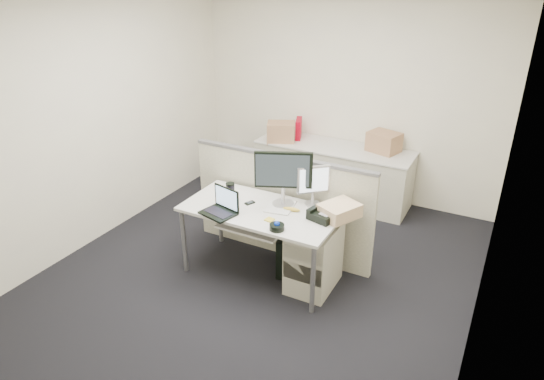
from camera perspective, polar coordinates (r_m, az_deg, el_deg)
The scene contains 28 objects.
floor at distance 5.02m, azimuth -1.26°, elevation -9.70°, with size 4.00×4.50×0.01m, color black.
wall_back at distance 6.36m, azimuth 8.69°, elevation 11.14°, with size 4.00×0.02×2.70m, color #EFE8C8.
wall_front at distance 2.86m, azimuth -24.30°, elevation -9.43°, with size 4.00×0.02×2.70m, color #EFE8C8.
wall_left at distance 5.60m, azimuth -19.80°, elevation 8.00°, with size 0.02×4.50×2.70m, color #EFE8C8.
wall_right at distance 3.89m, azimuth 25.22°, elevation -0.28°, with size 0.02×4.50×2.70m, color #EFE8C8.
desk at distance 4.67m, azimuth -1.34°, elevation -2.95°, with size 1.50×0.75×0.73m.
keyboard_tray at distance 4.55m, azimuth -2.44°, elevation -4.39°, with size 0.62×0.32×0.02m, color silver.
drawer_pedestal at distance 4.67m, azimuth 4.96°, elevation -7.84°, with size 0.40×0.55×0.65m, color beige.
cubicle_partition at distance 5.07m, azimuth 1.12°, elevation -1.99°, with size 2.00×0.06×1.10m, color beige.
back_counter at distance 6.39m, azimuth 7.14°, elevation 1.90°, with size 2.00×0.60×0.72m, color beige.
monitor_main at distance 4.60m, azimuth 1.35°, elevation 1.31°, with size 0.55×0.21×0.55m, color black.
monitor_small at distance 4.65m, azimuth 4.86°, elevation 0.48°, with size 0.32×0.16×0.40m, color #B7B7BC.
laptop at distance 4.52m, azimuth -6.42°, elevation -1.52°, with size 0.32×0.24×0.24m, color black.
trackball at distance 4.28m, azimuth 0.58°, elevation -4.39°, with size 0.13×0.13×0.05m, color black.
desk_phone at distance 4.46m, azimuth 5.92°, elevation -3.05°, with size 0.23×0.19×0.07m, color black.
paper_stack at distance 4.67m, azimuth 0.98°, elevation -1.96°, with size 0.24×0.31×0.01m, color silver.
sticky_pad at distance 4.44m, azimuth -0.30°, elevation -3.51°, with size 0.07×0.07×0.01m, color gold.
travel_mug at distance 4.78m, azimuth -4.91°, elevation -0.29°, with size 0.08×0.08×0.18m, color black.
banana at distance 4.59m, azimuth 2.32°, elevation -2.27°, with size 0.17×0.04×0.04m, color gold.
cellphone at distance 4.74m, azimuth -2.64°, elevation -1.53°, with size 0.05×0.10×0.01m, color black.
manila_folders at distance 4.51m, azimuth 7.93°, elevation -2.42°, with size 0.27×0.35×0.13m, color beige.
keyboard at distance 4.55m, azimuth -1.64°, elevation -4.06°, with size 0.44×0.16×0.02m, color black.
pc_tower_desk at distance 4.97m, azimuth 1.88°, elevation -7.11°, with size 0.18×0.45×0.42m, color black.
pc_tower_spare_dark at distance 6.81m, azimuth -5.30°, elevation 2.08°, with size 0.18×0.44×0.41m, color black.
pc_tower_spare_silver at distance 7.25m, azimuth -5.26°, elevation 3.44°, with size 0.16×0.41×0.38m, color #B7B7BC.
cardboard_box_left at distance 6.37m, azimuth 1.07°, elevation 6.79°, with size 0.36×0.27×0.27m, color #A07054.
cardboard_box_right at distance 6.15m, azimuth 13.02°, elevation 5.44°, with size 0.37×0.28×0.26m, color #A07054.
red_binder at distance 6.50m, azimuth 3.15°, elevation 7.16°, with size 0.07×0.29×0.28m, color #9B0316.
Camera 1 is at (2.02, -3.59, 2.87)m, focal length 32.00 mm.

